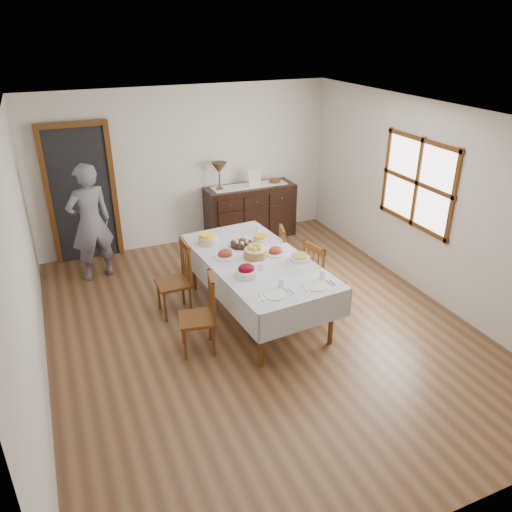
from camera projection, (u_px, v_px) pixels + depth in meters
name	position (u px, v px, depth m)	size (l,w,h in m)	color
ground	(259.00, 327.00, 6.30)	(6.00, 6.00, 0.00)	brown
room_shell	(234.00, 195.00, 5.89)	(5.02, 6.02, 2.65)	white
dining_table	(256.00, 266.00, 6.27)	(1.38, 2.43, 0.80)	#BCBCC0
chair_left_near	(201.00, 314.00, 5.67)	(0.47, 0.47, 0.96)	#583012
chair_left_far	(177.00, 278.00, 6.41)	(0.42, 0.42, 0.99)	#583012
chair_right_near	(320.00, 278.00, 6.38)	(0.50, 0.50, 1.02)	#583012
chair_right_far	(291.00, 258.00, 7.00)	(0.49, 0.49, 0.94)	#583012
sideboard	(250.00, 212.00, 8.71)	(1.55, 0.56, 0.93)	black
person	(90.00, 219.00, 7.13)	(0.58, 0.37, 1.86)	slate
bread_basket	(255.00, 252.00, 6.23)	(0.28, 0.28, 0.18)	olive
egg_basket	(241.00, 244.00, 6.57)	(0.29, 0.29, 0.11)	black
ham_platter_a	(225.00, 254.00, 6.29)	(0.30, 0.30, 0.11)	silver
ham_platter_b	(276.00, 251.00, 6.37)	(0.30, 0.30, 0.11)	silver
beet_bowl	(246.00, 271.00, 5.79)	(0.27, 0.27, 0.15)	silver
carrot_bowl	(260.00, 239.00, 6.69)	(0.20, 0.20, 0.09)	silver
pineapple_bowl	(207.00, 239.00, 6.61)	(0.24, 0.24, 0.15)	#D1B090
casserole_dish	(300.00, 257.00, 6.20)	(0.25, 0.25, 0.07)	silver
butter_dish	(256.00, 267.00, 5.96)	(0.15, 0.10, 0.07)	silver
setting_left	(277.00, 291.00, 5.47)	(0.43, 0.31, 0.10)	silver
setting_right	(319.00, 282.00, 5.64)	(0.43, 0.31, 0.10)	silver
glass_far_a	(215.00, 238.00, 6.70)	(0.07, 0.07, 0.10)	white
glass_far_b	(258.00, 228.00, 7.00)	(0.06, 0.06, 0.11)	white
runner	(249.00, 186.00, 8.52)	(1.30, 0.35, 0.01)	white
table_lamp	(219.00, 169.00, 8.20)	(0.26, 0.26, 0.46)	brown
picture_frame	(254.00, 178.00, 8.45)	(0.22, 0.08, 0.28)	beige
deco_bowl	(275.00, 181.00, 8.68)	(0.20, 0.20, 0.06)	#583012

